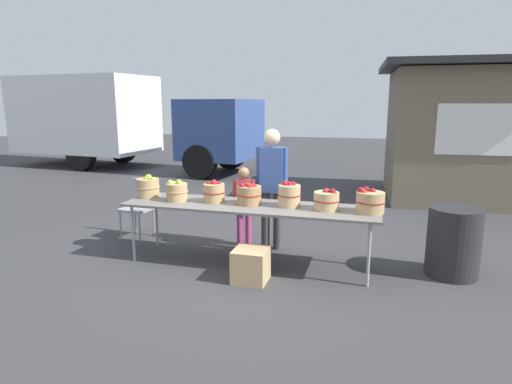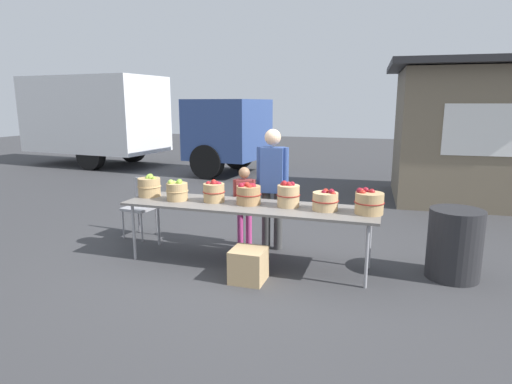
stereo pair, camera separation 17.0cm
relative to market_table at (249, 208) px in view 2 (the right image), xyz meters
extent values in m
plane|color=#38383A|center=(0.00, 0.00, -0.72)|extent=(40.00, 40.00, 0.00)
cube|color=slate|center=(0.00, 0.00, 0.02)|extent=(3.10, 0.76, 0.03)
cylinder|color=#99999E|center=(-1.43, -0.30, -0.36)|extent=(0.04, 0.04, 0.72)
cylinder|color=#99999E|center=(1.43, -0.30, -0.36)|extent=(0.04, 0.04, 0.72)
cylinder|color=#99999E|center=(-1.43, 0.30, -0.36)|extent=(0.04, 0.04, 0.72)
cylinder|color=#99999E|center=(1.43, 0.30, -0.36)|extent=(0.04, 0.04, 0.72)
cylinder|color=tan|center=(-1.41, 0.08, 0.15)|extent=(0.29, 0.29, 0.24)
torus|color=tan|center=(-1.41, 0.08, 0.17)|extent=(0.31, 0.31, 0.01)
sphere|color=#7AA833|center=(-1.43, 0.15, 0.28)|extent=(0.08, 0.08, 0.08)
sphere|color=#8CB738|center=(-1.40, 0.10, 0.27)|extent=(0.07, 0.07, 0.07)
sphere|color=#8CB738|center=(-1.38, 0.07, 0.28)|extent=(0.08, 0.08, 0.08)
sphere|color=#8CB738|center=(-1.32, 0.05, 0.27)|extent=(0.07, 0.07, 0.07)
sphere|color=#8CB738|center=(-1.42, 0.07, 0.27)|extent=(0.08, 0.08, 0.08)
sphere|color=#8CB738|center=(-1.43, 0.12, 0.28)|extent=(0.07, 0.07, 0.07)
cylinder|color=tan|center=(-0.94, -0.03, 0.14)|extent=(0.27, 0.27, 0.22)
torus|color=tan|center=(-0.94, -0.03, 0.16)|extent=(0.29, 0.29, 0.01)
sphere|color=#9EC647|center=(-0.99, -0.01, 0.24)|extent=(0.08, 0.08, 0.08)
sphere|color=#9EC647|center=(-1.01, -0.07, 0.26)|extent=(0.08, 0.08, 0.08)
sphere|color=#7AA833|center=(-0.91, -0.04, 0.27)|extent=(0.07, 0.07, 0.07)
sphere|color=#7AA833|center=(-0.94, 0.04, 0.26)|extent=(0.08, 0.08, 0.08)
cylinder|color=tan|center=(-0.47, 0.04, 0.15)|extent=(0.26, 0.26, 0.23)
torus|color=maroon|center=(-0.47, 0.04, 0.16)|extent=(0.28, 0.28, 0.01)
sphere|color=maroon|center=(-0.41, 0.06, 0.25)|extent=(0.08, 0.08, 0.08)
sphere|color=maroon|center=(-0.54, 0.03, 0.26)|extent=(0.07, 0.07, 0.07)
sphere|color=maroon|center=(-0.43, 0.05, 0.26)|extent=(0.07, 0.07, 0.07)
sphere|color=maroon|center=(-0.46, 0.03, 0.27)|extent=(0.08, 0.08, 0.08)
sphere|color=#B22319|center=(-0.47, 0.04, 0.28)|extent=(0.07, 0.07, 0.07)
cylinder|color=#A87F51|center=(-0.01, 0.04, 0.15)|extent=(0.29, 0.29, 0.22)
torus|color=maroon|center=(-0.01, 0.04, 0.16)|extent=(0.31, 0.31, 0.01)
sphere|color=maroon|center=(-0.10, 0.12, 0.25)|extent=(0.08, 0.08, 0.08)
sphere|color=maroon|center=(0.03, 0.08, 0.25)|extent=(0.07, 0.07, 0.07)
sphere|color=#B22319|center=(0.02, -0.02, 0.26)|extent=(0.07, 0.07, 0.07)
sphere|color=maroon|center=(0.05, 0.03, 0.25)|extent=(0.07, 0.07, 0.07)
sphere|color=maroon|center=(-0.09, -0.01, 0.26)|extent=(0.08, 0.08, 0.08)
sphere|color=maroon|center=(0.01, 0.06, 0.26)|extent=(0.06, 0.06, 0.06)
sphere|color=#B22319|center=(-0.03, 0.04, 0.27)|extent=(0.07, 0.07, 0.07)
cylinder|color=tan|center=(0.48, 0.06, 0.16)|extent=(0.26, 0.26, 0.26)
torus|color=maroon|center=(0.48, 0.06, 0.18)|extent=(0.28, 0.28, 0.01)
sphere|color=maroon|center=(0.43, 0.05, 0.31)|extent=(0.07, 0.07, 0.07)
sphere|color=maroon|center=(0.49, 0.06, 0.28)|extent=(0.08, 0.08, 0.08)
sphere|color=maroon|center=(0.48, 0.07, 0.29)|extent=(0.06, 0.06, 0.06)
sphere|color=maroon|center=(0.52, 0.08, 0.30)|extent=(0.06, 0.06, 0.06)
sphere|color=maroon|center=(0.41, 0.10, 0.29)|extent=(0.08, 0.08, 0.08)
sphere|color=#B22319|center=(0.48, 0.06, 0.30)|extent=(0.07, 0.07, 0.07)
sphere|color=maroon|center=(0.48, 0.06, 0.30)|extent=(0.07, 0.07, 0.07)
cylinder|color=tan|center=(0.92, 0.03, 0.14)|extent=(0.29, 0.29, 0.21)
torus|color=maroon|center=(0.92, 0.03, 0.15)|extent=(0.31, 0.31, 0.01)
sphere|color=#B22319|center=(1.02, -0.02, 0.23)|extent=(0.07, 0.07, 0.07)
sphere|color=#B22319|center=(0.92, 0.04, 0.25)|extent=(0.07, 0.07, 0.07)
sphere|color=maroon|center=(0.99, 0.02, 0.26)|extent=(0.07, 0.07, 0.07)
sphere|color=maroon|center=(0.91, 0.02, 0.24)|extent=(0.07, 0.07, 0.07)
cylinder|color=tan|center=(1.41, 0.01, 0.15)|extent=(0.31, 0.31, 0.24)
torus|color=maroon|center=(1.41, 0.01, 0.16)|extent=(0.33, 0.33, 0.01)
sphere|color=maroon|center=(1.36, 0.07, 0.29)|extent=(0.07, 0.07, 0.07)
sphere|color=maroon|center=(1.30, 0.00, 0.29)|extent=(0.07, 0.07, 0.07)
sphere|color=maroon|center=(1.43, 0.05, 0.28)|extent=(0.07, 0.07, 0.07)
sphere|color=#B22319|center=(1.33, -0.02, 0.27)|extent=(0.08, 0.08, 0.08)
sphere|color=maroon|center=(1.32, 0.00, 0.29)|extent=(0.07, 0.07, 0.07)
cylinder|color=#3F3F3F|center=(0.21, 0.63, -0.32)|extent=(0.12, 0.12, 0.80)
cylinder|color=#3F3F3F|center=(0.04, 0.62, -0.32)|extent=(0.12, 0.12, 0.80)
cube|color=#334C8C|center=(0.13, 0.63, 0.38)|extent=(0.31, 0.24, 0.60)
sphere|color=beige|center=(0.13, 0.63, 0.81)|extent=(0.22, 0.22, 0.22)
cylinder|color=#334C8C|center=(0.30, 0.64, 0.41)|extent=(0.08, 0.08, 0.53)
cylinder|color=#334C8C|center=(-0.05, 0.61, 0.41)|extent=(0.08, 0.08, 0.53)
cylinder|color=#CC3F8C|center=(-0.16, 0.50, -0.44)|extent=(0.08, 0.08, 0.55)
cylinder|color=#CC3F8C|center=(-0.28, 0.47, -0.44)|extent=(0.08, 0.08, 0.55)
cube|color=maroon|center=(-0.22, 0.48, 0.05)|extent=(0.24, 0.20, 0.42)
sphere|color=#936B4C|center=(-0.22, 0.48, 0.34)|extent=(0.15, 0.15, 0.15)
cylinder|color=maroon|center=(-0.10, 0.52, 0.07)|extent=(0.06, 0.06, 0.37)
cylinder|color=maroon|center=(-0.34, 0.45, 0.07)|extent=(0.06, 0.06, 0.37)
cube|color=white|center=(-7.39, 6.79, 0.88)|extent=(4.39, 2.59, 2.30)
cube|color=#334C8C|center=(-2.71, 6.35, 0.53)|extent=(1.99, 2.26, 1.60)
cube|color=black|center=(-1.87, 6.26, 0.85)|extent=(0.21, 1.76, 0.80)
cylinder|color=black|center=(-2.78, 7.31, -0.27)|extent=(0.92, 0.36, 0.90)
cylinder|color=black|center=(-2.96, 5.41, -0.27)|extent=(0.92, 0.36, 0.90)
cylinder|color=black|center=(-6.70, 7.68, -0.27)|extent=(0.92, 0.36, 0.90)
cylinder|color=black|center=(-6.88, 5.79, -0.27)|extent=(0.92, 0.36, 0.90)
cube|color=#726651|center=(3.21, 4.72, 0.58)|extent=(3.12, 2.55, 2.60)
cube|color=#262628|center=(3.21, 4.72, 1.96)|extent=(3.64, 3.08, 0.12)
cube|color=white|center=(3.15, 3.52, 0.78)|extent=(1.40, 0.11, 0.90)
cube|color=#99999E|center=(-1.88, 0.54, -0.28)|extent=(0.45, 0.45, 0.04)
cube|color=#99999E|center=(-1.86, 0.72, -0.06)|extent=(0.40, 0.08, 0.40)
cylinder|color=gray|center=(-2.07, 0.40, -0.51)|extent=(0.02, 0.02, 0.42)
cylinder|color=gray|center=(-1.74, 0.35, -0.51)|extent=(0.02, 0.02, 0.42)
cylinder|color=gray|center=(-2.03, 0.73, -0.51)|extent=(0.02, 0.02, 0.42)
cylinder|color=gray|center=(-1.69, 0.69, -0.51)|extent=(0.02, 0.02, 0.42)
cylinder|color=#262628|center=(2.36, 0.29, -0.32)|extent=(0.59, 0.59, 0.80)
cube|color=tan|center=(0.17, -0.51, -0.53)|extent=(0.37, 0.37, 0.37)
camera|label=1|loc=(1.45, -4.83, 1.25)|focal=30.08mm
camera|label=2|loc=(1.61, -4.78, 1.25)|focal=30.08mm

